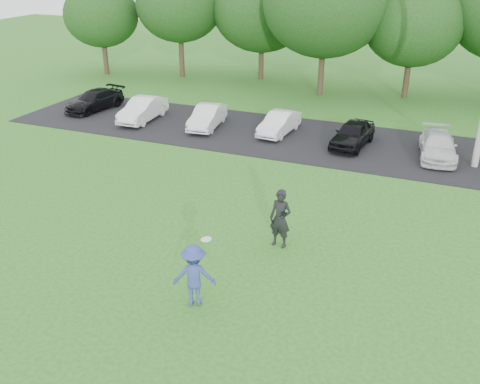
# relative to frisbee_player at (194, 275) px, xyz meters

# --- Properties ---
(ground) EXTENTS (100.00, 100.00, 0.00)m
(ground) POSITION_rel_frisbee_player_xyz_m (-0.49, 0.79, -0.87)
(ground) COLOR #28671D
(ground) RESTS_ON ground
(parking_lot) EXTENTS (32.00, 6.50, 0.03)m
(parking_lot) POSITION_rel_frisbee_player_xyz_m (-0.49, 13.79, -0.85)
(parking_lot) COLOR black
(parking_lot) RESTS_ON ground
(frisbee_player) EXTENTS (1.27, 1.00, 2.00)m
(frisbee_player) POSITION_rel_frisbee_player_xyz_m (0.00, 0.00, 0.00)
(frisbee_player) COLOR #334190
(frisbee_player) RESTS_ON ground
(camera_bystander) EXTENTS (0.74, 0.53, 1.89)m
(camera_bystander) POSITION_rel_frisbee_player_xyz_m (1.10, 3.67, 0.08)
(camera_bystander) COLOR black
(camera_bystander) RESTS_ON ground
(parked_cars) EXTENTS (28.09, 4.54, 1.25)m
(parked_cars) POSITION_rel_frisbee_player_xyz_m (0.33, 13.82, -0.27)
(parked_cars) COLOR black
(parked_cars) RESTS_ON parking_lot
(tree_row) EXTENTS (42.39, 9.85, 8.64)m
(tree_row) POSITION_rel_frisbee_player_xyz_m (1.02, 23.55, 4.04)
(tree_row) COLOR #38281C
(tree_row) RESTS_ON ground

